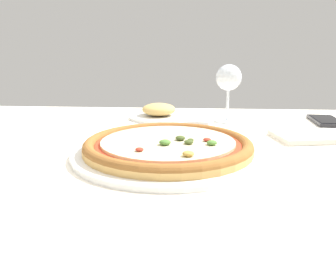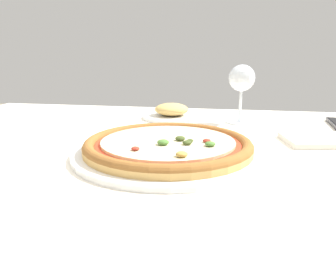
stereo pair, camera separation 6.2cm
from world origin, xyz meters
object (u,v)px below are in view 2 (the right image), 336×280
Objects in this scene: dining_table at (139,182)px; wine_glass_far_left at (242,81)px; pizza_plate at (168,147)px; side_plate at (171,113)px.

wine_glass_far_left reaches higher than dining_table.
wine_glass_far_left reaches higher than pizza_plate.
pizza_plate is 0.37m from side_plate.
dining_table is 3.66× the size of pizza_plate.
wine_glass_far_left is (0.22, 0.27, 0.20)m from dining_table.
dining_table is at bearing 139.78° from pizza_plate.
side_plate is at bearing 171.63° from wine_glass_far_left.
dining_table is 0.14m from pizza_plate.
pizza_plate is 2.12× the size of side_plate.
wine_glass_far_left is at bearing 50.60° from dining_table.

